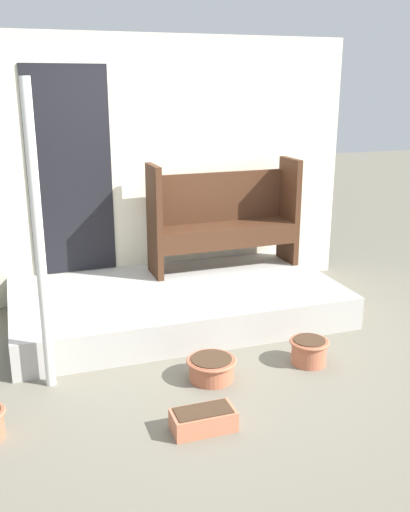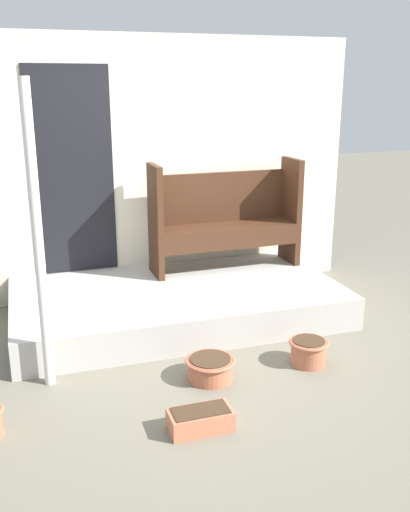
{
  "view_description": "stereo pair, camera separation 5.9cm",
  "coord_description": "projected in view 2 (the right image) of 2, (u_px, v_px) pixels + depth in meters",
  "views": [
    {
      "loc": [
        -1.39,
        -4.03,
        2.13
      ],
      "look_at": [
        0.08,
        0.28,
        0.75
      ],
      "focal_mm": 40.0,
      "sensor_mm": 36.0,
      "label": 1
    },
    {
      "loc": [
        -1.33,
        -4.05,
        2.13
      ],
      "look_at": [
        0.08,
        0.28,
        0.75
      ],
      "focal_mm": 40.0,
      "sensor_mm": 36.0,
      "label": 2
    }
  ],
  "objects": [
    {
      "name": "flower_pot_right",
      "position": [
        308.0,
        351.0,
        4.5
      ],
      "size": [
        0.31,
        0.31,
        0.2
      ],
      "color": "#B76647",
      "rests_on": "ground_plane"
    },
    {
      "name": "planter_box_rect",
      "position": [
        201.0,
        420.0,
        3.65
      ],
      "size": [
        0.41,
        0.2,
        0.14
      ],
      "color": "#C67251",
      "rests_on": "ground_plane"
    },
    {
      "name": "flower_pot_middle",
      "position": [
        210.0,
        367.0,
        4.27
      ],
      "size": [
        0.38,
        0.38,
        0.17
      ],
      "color": "#B76647",
      "rests_on": "ground_plane"
    },
    {
      "name": "ground_plane",
      "position": [
        206.0,
        353.0,
        4.7
      ],
      "size": [
        24.0,
        24.0,
        0.0
      ],
      "primitive_type": "plane",
      "color": "#706B5B"
    },
    {
      "name": "support_post",
      "position": [
        38.0,
        242.0,
        3.92
      ],
      "size": [
        0.07,
        0.07,
        2.18
      ],
      "color": "white",
      "rests_on": "ground_plane"
    },
    {
      "name": "house_wall",
      "position": [
        151.0,
        169.0,
        5.79
      ],
      "size": [
        4.21,
        0.08,
        2.6
      ],
      "color": "beige",
      "rests_on": "ground_plane"
    },
    {
      "name": "bench",
      "position": [
        225.0,
        215.0,
        5.79
      ],
      "size": [
        1.53,
        0.43,
        1.1
      ],
      "rotation": [
        0.0,
        0.0,
        0.02
      ],
      "color": "#422616",
      "rests_on": "porch_slab"
    },
    {
      "name": "porch_slab",
      "position": [
        178.0,
        303.0,
        5.38
      ],
      "size": [
        3.01,
        1.61,
        0.3
      ],
      "color": "#B2AFA8",
      "rests_on": "ground_plane"
    }
  ]
}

